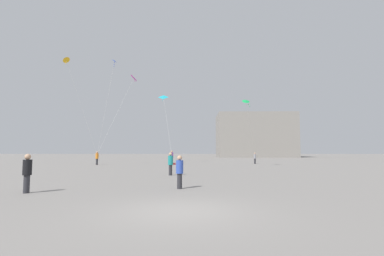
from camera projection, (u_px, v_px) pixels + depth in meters
The scene contains 14 objects.
ground_plane at pixel (180, 211), 8.53m from camera, with size 300.00×300.00×0.00m, color gray.
person_in_purple at pixel (172, 157), 36.50m from camera, with size 0.40×0.40×1.85m.
person_in_grey at pixel (255, 158), 39.41m from camera, with size 0.34×0.34×1.57m.
person_in_teal at pixel (171, 163), 20.94m from camera, with size 0.37×0.37×1.70m.
person_in_black at pixel (27, 171), 12.22m from camera, with size 0.37×0.37×1.69m.
person_in_orange at pixel (97, 157), 36.13m from camera, with size 0.38×0.38×1.75m.
person_in_blue at pixel (180, 170), 13.58m from camera, with size 0.35×0.35×1.60m.
kite_cobalt_diamond at pixel (114, 64), 36.40m from camera, with size 2.58×1.13×12.38m.
kite_emerald_diamond at pixel (246, 102), 32.67m from camera, with size 2.93×7.89×6.57m.
kite_magenta_delta at pixel (134, 79), 45.09m from camera, with size 3.22×9.11×12.69m.
kite_amber_diamond at pixel (67, 62), 34.39m from camera, with size 3.64×3.33×11.95m.
kite_cyan_delta at pixel (163, 98), 43.08m from camera, with size 2.49×6.34×9.04m.
building_left_hall at pixel (254, 136), 80.73m from camera, with size 21.23×13.83×12.20m.
handbag_beside_flyer at pixel (174, 164), 36.52m from camera, with size 0.32×0.14×0.24m, color maroon.
Camera 1 is at (0.52, -8.69, 1.83)m, focal length 26.35 mm.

